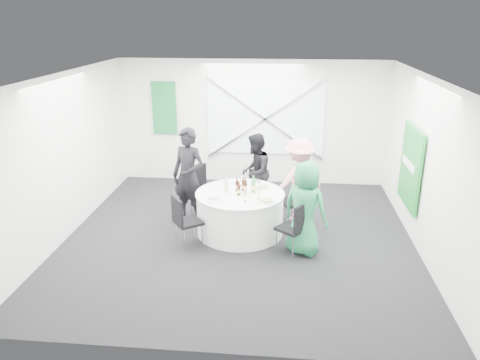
# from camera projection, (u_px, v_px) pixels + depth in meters

# --- Properties ---
(floor) EXTENTS (6.00, 6.00, 0.00)m
(floor) POSITION_uv_depth(u_px,v_px,m) (239.00, 237.00, 8.22)
(floor) COLOR black
(floor) RESTS_ON ground
(ceiling) EXTENTS (6.00, 6.00, 0.00)m
(ceiling) POSITION_uv_depth(u_px,v_px,m) (239.00, 76.00, 7.29)
(ceiling) COLOR white
(ceiling) RESTS_ON wall_back
(wall_back) EXTENTS (6.00, 0.00, 6.00)m
(wall_back) POSITION_uv_depth(u_px,v_px,m) (252.00, 122.00, 10.57)
(wall_back) COLOR white
(wall_back) RESTS_ON floor
(wall_front) EXTENTS (6.00, 0.00, 6.00)m
(wall_front) POSITION_uv_depth(u_px,v_px,m) (211.00, 244.00, 4.94)
(wall_front) COLOR white
(wall_front) RESTS_ON floor
(wall_left) EXTENTS (0.00, 6.00, 6.00)m
(wall_left) POSITION_uv_depth(u_px,v_px,m) (65.00, 156.00, 8.03)
(wall_left) COLOR white
(wall_left) RESTS_ON floor
(wall_right) EXTENTS (0.00, 6.00, 6.00)m
(wall_right) POSITION_uv_depth(u_px,v_px,m) (425.00, 167.00, 7.48)
(wall_right) COLOR white
(wall_right) RESTS_ON floor
(window_panel) EXTENTS (2.60, 0.03, 1.60)m
(window_panel) POSITION_uv_depth(u_px,v_px,m) (265.00, 119.00, 10.47)
(window_panel) COLOR white
(window_panel) RESTS_ON wall_back
(window_brace_a) EXTENTS (2.63, 0.05, 1.84)m
(window_brace_a) POSITION_uv_depth(u_px,v_px,m) (265.00, 119.00, 10.44)
(window_brace_a) COLOR silver
(window_brace_a) RESTS_ON window_panel
(window_brace_b) EXTENTS (2.63, 0.05, 1.84)m
(window_brace_b) POSITION_uv_depth(u_px,v_px,m) (265.00, 119.00, 10.44)
(window_brace_b) COLOR silver
(window_brace_b) RESTS_ON window_panel
(green_banner) EXTENTS (0.55, 0.04, 1.20)m
(green_banner) POSITION_uv_depth(u_px,v_px,m) (164.00, 108.00, 10.61)
(green_banner) COLOR #14672E
(green_banner) RESTS_ON wall_back
(green_sign) EXTENTS (0.05, 1.20, 1.40)m
(green_sign) POSITION_uv_depth(u_px,v_px,m) (410.00, 167.00, 8.12)
(green_sign) COLOR #18842A
(green_sign) RESTS_ON wall_right
(banquet_table) EXTENTS (1.56, 1.56, 0.76)m
(banquet_table) POSITION_uv_depth(u_px,v_px,m) (240.00, 213.00, 8.28)
(banquet_table) COLOR white
(banquet_table) RESTS_ON floor
(chair_back) EXTENTS (0.44, 0.45, 0.82)m
(chair_back) POSITION_uv_depth(u_px,v_px,m) (256.00, 188.00, 9.23)
(chair_back) COLOR black
(chair_back) RESTS_ON floor
(chair_back_left) EXTENTS (0.63, 0.63, 0.99)m
(chair_back_left) POSITION_uv_depth(u_px,v_px,m) (201.00, 187.00, 8.98)
(chair_back_left) COLOR black
(chair_back_left) RESTS_ON floor
(chair_back_right) EXTENTS (0.57, 0.56, 0.94)m
(chair_back_right) POSITION_uv_depth(u_px,v_px,m) (298.00, 197.00, 8.56)
(chair_back_right) COLOR black
(chair_back_right) RESTS_ON floor
(chair_front_right) EXTENTS (0.58, 0.58, 0.91)m
(chair_front_right) POSITION_uv_depth(u_px,v_px,m) (296.00, 225.00, 7.45)
(chair_front_right) COLOR black
(chair_front_right) RESTS_ON floor
(chair_front_left) EXTENTS (0.57, 0.57, 0.90)m
(chair_front_left) POSITION_uv_depth(u_px,v_px,m) (184.00, 218.00, 7.71)
(chair_front_left) COLOR black
(chair_front_left) RESTS_ON floor
(person_man_back_left) EXTENTS (0.77, 0.65, 1.79)m
(person_man_back_left) POSITION_uv_depth(u_px,v_px,m) (188.00, 176.00, 8.59)
(person_man_back_left) COLOR black
(person_man_back_left) RESTS_ON floor
(person_man_back) EXTENTS (0.52, 0.80, 1.54)m
(person_man_back) POSITION_uv_depth(u_px,v_px,m) (255.00, 172.00, 9.23)
(person_man_back) COLOR black
(person_man_back) RESTS_ON floor
(person_woman_pink) EXTENTS (1.13, 0.96, 1.60)m
(person_woman_pink) POSITION_uv_depth(u_px,v_px,m) (299.00, 180.00, 8.66)
(person_woman_pink) COLOR pink
(person_woman_pink) RESTS_ON floor
(person_woman_green) EXTENTS (0.91, 0.81, 1.56)m
(person_woman_green) POSITION_uv_depth(u_px,v_px,m) (305.00, 208.00, 7.45)
(person_woman_green) COLOR #248450
(person_woman_green) RESTS_ON floor
(plate_back) EXTENTS (0.28, 0.28, 0.01)m
(plate_back) POSITION_uv_depth(u_px,v_px,m) (244.00, 183.00, 8.64)
(plate_back) COLOR silver
(plate_back) RESTS_ON banquet_table
(plate_back_left) EXTENTS (0.27, 0.27, 0.01)m
(plate_back_left) POSITION_uv_depth(u_px,v_px,m) (216.00, 187.00, 8.40)
(plate_back_left) COLOR silver
(plate_back_left) RESTS_ON banquet_table
(plate_back_right) EXTENTS (0.25, 0.25, 0.04)m
(plate_back_right) POSITION_uv_depth(u_px,v_px,m) (263.00, 187.00, 8.39)
(plate_back_right) COLOR silver
(plate_back_right) RESTS_ON banquet_table
(plate_front_right) EXTENTS (0.29, 0.29, 0.04)m
(plate_front_right) POSITION_uv_depth(u_px,v_px,m) (267.00, 201.00, 7.77)
(plate_front_right) COLOR silver
(plate_front_right) RESTS_ON banquet_table
(plate_front_left) EXTENTS (0.28, 0.28, 0.01)m
(plate_front_left) POSITION_uv_depth(u_px,v_px,m) (214.00, 201.00, 7.80)
(plate_front_left) COLOR silver
(plate_front_left) RESTS_ON banquet_table
(napkin) EXTENTS (0.19, 0.15, 0.05)m
(napkin) POSITION_uv_depth(u_px,v_px,m) (213.00, 197.00, 7.85)
(napkin) COLOR white
(napkin) RESTS_ON plate_front_left
(beer_bottle_a) EXTENTS (0.06, 0.06, 0.24)m
(beer_bottle_a) POSITION_uv_depth(u_px,v_px,m) (237.00, 186.00, 8.23)
(beer_bottle_a) COLOR #351609
(beer_bottle_a) RESTS_ON banquet_table
(beer_bottle_b) EXTENTS (0.06, 0.06, 0.25)m
(beer_bottle_b) POSITION_uv_depth(u_px,v_px,m) (243.00, 185.00, 8.24)
(beer_bottle_b) COLOR #351609
(beer_bottle_b) RESTS_ON banquet_table
(beer_bottle_c) EXTENTS (0.06, 0.06, 0.28)m
(beer_bottle_c) POSITION_uv_depth(u_px,v_px,m) (245.00, 187.00, 8.13)
(beer_bottle_c) COLOR #351609
(beer_bottle_c) RESTS_ON banquet_table
(beer_bottle_d) EXTENTS (0.06, 0.06, 0.24)m
(beer_bottle_d) POSITION_uv_depth(u_px,v_px,m) (239.00, 190.00, 8.03)
(beer_bottle_d) COLOR #351609
(beer_bottle_d) RESTS_ON banquet_table
(green_water_bottle) EXTENTS (0.08, 0.08, 0.31)m
(green_water_bottle) POSITION_uv_depth(u_px,v_px,m) (253.00, 186.00, 8.14)
(green_water_bottle) COLOR green
(green_water_bottle) RESTS_ON banquet_table
(clear_water_bottle) EXTENTS (0.08, 0.08, 0.28)m
(clear_water_bottle) POSITION_uv_depth(u_px,v_px,m) (226.00, 187.00, 8.13)
(clear_water_bottle) COLOR silver
(clear_water_bottle) RESTS_ON banquet_table
(wine_glass_a) EXTENTS (0.07, 0.07, 0.17)m
(wine_glass_a) POSITION_uv_depth(u_px,v_px,m) (241.00, 179.00, 8.48)
(wine_glass_a) COLOR white
(wine_glass_a) RESTS_ON banquet_table
(wine_glass_b) EXTENTS (0.07, 0.07, 0.17)m
(wine_glass_b) POSITION_uv_depth(u_px,v_px,m) (255.00, 182.00, 8.33)
(wine_glass_b) COLOR white
(wine_glass_b) RESTS_ON banquet_table
(wine_glass_c) EXTENTS (0.07, 0.07, 0.17)m
(wine_glass_c) POSITION_uv_depth(u_px,v_px,m) (245.00, 194.00, 7.74)
(wine_glass_c) COLOR white
(wine_glass_c) RESTS_ON banquet_table
(wine_glass_d) EXTENTS (0.07, 0.07, 0.17)m
(wine_glass_d) POSITION_uv_depth(u_px,v_px,m) (259.00, 192.00, 7.87)
(wine_glass_d) COLOR white
(wine_glass_d) RESTS_ON banquet_table
(wine_glass_e) EXTENTS (0.07, 0.07, 0.17)m
(wine_glass_e) POSITION_uv_depth(u_px,v_px,m) (259.00, 183.00, 8.29)
(wine_glass_e) COLOR white
(wine_glass_e) RESTS_ON banquet_table
(fork_a) EXTENTS (0.15, 0.02, 0.01)m
(fork_a) POSITION_uv_depth(u_px,v_px,m) (253.00, 183.00, 8.65)
(fork_a) COLOR silver
(fork_a) RESTS_ON banquet_table
(knife_a) EXTENTS (0.15, 0.02, 0.01)m
(knife_a) POSITION_uv_depth(u_px,v_px,m) (233.00, 182.00, 8.68)
(knife_a) COLOR silver
(knife_a) RESTS_ON banquet_table
(fork_b) EXTENTS (0.10, 0.13, 0.01)m
(fork_b) POSITION_uv_depth(u_px,v_px,m) (258.00, 204.00, 7.69)
(fork_b) COLOR silver
(fork_b) RESTS_ON banquet_table
(knife_b) EXTENTS (0.10, 0.13, 0.01)m
(knife_b) POSITION_uv_depth(u_px,v_px,m) (271.00, 198.00, 7.93)
(knife_b) COLOR silver
(knife_b) RESTS_ON banquet_table
(fork_c) EXTENTS (0.11, 0.12, 0.01)m
(fork_c) POSITION_uv_depth(u_px,v_px,m) (209.00, 197.00, 7.96)
(fork_c) COLOR silver
(fork_c) RESTS_ON banquet_table
(knife_c) EXTENTS (0.12, 0.12, 0.01)m
(knife_c) POSITION_uv_depth(u_px,v_px,m) (220.00, 203.00, 7.71)
(knife_c) COLOR silver
(knife_c) RESTS_ON banquet_table
(fork_d) EXTENTS (0.09, 0.13, 0.01)m
(fork_d) POSITION_uv_depth(u_px,v_px,m) (222.00, 184.00, 8.60)
(fork_d) COLOR silver
(fork_d) RESTS_ON banquet_table
(knife_d) EXTENTS (0.09, 0.13, 0.01)m
(knife_d) POSITION_uv_depth(u_px,v_px,m) (210.00, 189.00, 8.35)
(knife_d) COLOR silver
(knife_d) RESTS_ON banquet_table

